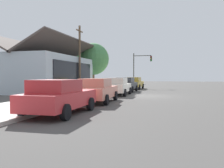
% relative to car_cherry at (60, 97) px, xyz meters
% --- Properties ---
extents(ground_plane, '(120.00, 120.00, 0.00)m').
position_rel_car_cherry_xyz_m(ground_plane, '(11.36, -2.77, -0.82)').
color(ground_plane, '#4C4947').
extents(sidewalk_curb, '(60.00, 4.20, 0.16)m').
position_rel_car_cherry_xyz_m(sidewalk_curb, '(11.36, 2.83, -0.74)').
color(sidewalk_curb, beige).
rests_on(sidewalk_curb, ground).
extents(car_cherry, '(4.72, 2.08, 1.59)m').
position_rel_car_cherry_xyz_m(car_cherry, '(0.00, 0.00, 0.00)').
color(car_cherry, red).
rests_on(car_cherry, ground).
extents(car_coral, '(4.96, 2.26, 1.59)m').
position_rel_car_cherry_xyz_m(car_coral, '(5.24, -0.11, 0.00)').
color(car_coral, '#EA8C75').
rests_on(car_coral, ground).
extents(car_ivory, '(4.61, 2.11, 1.59)m').
position_rel_car_cherry_xyz_m(car_ivory, '(11.38, -0.08, -0.00)').
color(car_ivory, silver).
rests_on(car_ivory, ground).
extents(car_charcoal, '(4.35, 2.13, 1.59)m').
position_rel_car_cherry_xyz_m(car_charcoal, '(16.59, 0.11, -0.00)').
color(car_charcoal, '#2D3035').
rests_on(car_charcoal, ground).
extents(car_mustard, '(4.56, 2.13, 1.59)m').
position_rel_car_cherry_xyz_m(car_mustard, '(22.59, 0.09, -0.00)').
color(car_mustard, gold).
rests_on(car_mustard, ground).
extents(storefront_building, '(13.13, 7.43, 5.98)m').
position_rel_car_cherry_xyz_m(storefront_building, '(15.12, 9.21, 1.30)').
color(storefront_building, '#ADBCC6').
rests_on(storefront_building, ground).
extents(shade_tree, '(4.61, 4.61, 6.51)m').
position_rel_car_cherry_xyz_m(shade_tree, '(23.37, 6.28, 3.38)').
color(shade_tree, brown).
rests_on(shade_tree, ground).
extents(traffic_light_main, '(0.37, 2.79, 5.20)m').
position_rel_car_cherry_xyz_m(traffic_light_main, '(26.46, -0.23, 2.67)').
color(traffic_light_main, '#383833').
rests_on(traffic_light_main, ground).
extents(utility_pole_wooden, '(1.80, 0.24, 7.50)m').
position_rel_car_cherry_xyz_m(utility_pole_wooden, '(16.11, 5.43, 3.11)').
color(utility_pole_wooden, brown).
rests_on(utility_pole_wooden, ground).
extents(fire_hydrant_red, '(0.22, 0.22, 0.71)m').
position_rel_car_cherry_xyz_m(fire_hydrant_red, '(12.23, 1.43, -0.32)').
color(fire_hydrant_red, red).
rests_on(fire_hydrant_red, sidewalk_curb).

